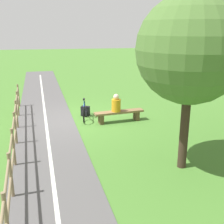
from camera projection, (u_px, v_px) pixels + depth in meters
name	position (u px, v px, depth m)	size (l,w,h in m)	color
ground_plane	(77.00, 120.00, 11.74)	(80.00, 80.00, 0.00)	#477A2D
paved_path	(51.00, 166.00, 7.81)	(2.26, 36.00, 0.02)	#565454
path_centre_line	(51.00, 166.00, 7.81)	(0.10, 32.00, 0.00)	silver
bench	(119.00, 114.00, 11.44)	(2.08, 0.64, 0.46)	brown
person_seated	(116.00, 104.00, 11.27)	(0.41, 0.41, 0.72)	orange
bicycle	(84.00, 111.00, 11.75)	(0.24, 1.62, 0.86)	black
backpack	(85.00, 111.00, 12.22)	(0.41, 0.36, 0.43)	black
fence_roadside	(13.00, 144.00, 7.71)	(1.39, 12.77, 1.10)	#847051
tree_far_left	(191.00, 50.00, 6.90)	(2.73, 2.73, 4.56)	#38281E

